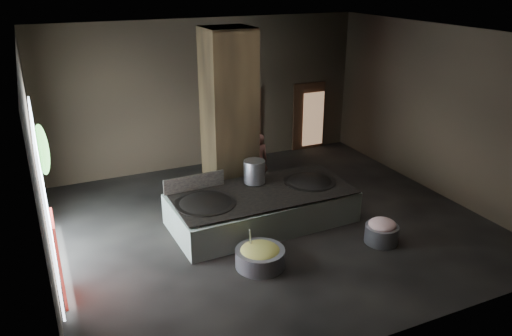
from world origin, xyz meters
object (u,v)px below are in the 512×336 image
wok_left (206,206)px  hearth_platform (262,208)px  wok_right (309,184)px  cook (258,161)px  stock_pot (254,172)px  meat_basin (381,234)px  veg_basin (260,258)px

wok_left → hearth_platform: bearing=2.0°
hearth_platform → wok_left: size_ratio=3.17×
wok_right → cook: (-0.52, 1.96, 0.04)m
hearth_platform → wok_left: (-1.45, -0.05, 0.37)m
wok_right → stock_pot: 1.44m
meat_basin → veg_basin: bearing=175.0°
veg_basin → hearth_platform: bearing=63.7°
wok_left → wok_right: bearing=2.0°
hearth_platform → veg_basin: (-0.86, -1.75, -0.19)m
wok_left → meat_basin: (3.51, -1.96, -0.54)m
wok_right → veg_basin: (-2.21, -1.80, -0.56)m
wok_left → wok_right: wok_left is taller
cook → meat_basin: bearing=109.6°
hearth_platform → meat_basin: hearth_platform is taller
meat_basin → hearth_platform: bearing=135.8°
wok_right → veg_basin: 2.91m
hearth_platform → meat_basin: size_ratio=5.82×
wok_left → veg_basin: wok_left is taller
stock_pot → cook: 1.69m
cook → meat_basin: size_ratio=2.10×
hearth_platform → wok_right: wok_right is taller
veg_basin → meat_basin: (2.92, -0.25, 0.01)m
hearth_platform → wok_right: (1.35, 0.05, 0.37)m
wok_left → veg_basin: bearing=-71.0°
hearth_platform → stock_pot: (0.05, 0.55, 0.75)m
hearth_platform → cook: size_ratio=2.77×
wok_right → meat_basin: 2.24m
wok_left → stock_pot: bearing=21.8°
wok_left → meat_basin: size_ratio=1.83×
wok_left → stock_pot: 1.66m
stock_pot → meat_basin: (2.01, -2.56, -0.92)m
stock_pot → meat_basin: size_ratio=0.76×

